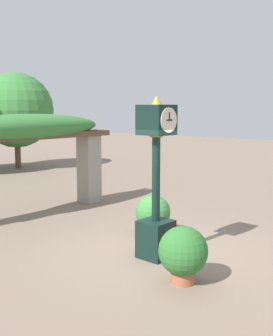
# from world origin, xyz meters

# --- Properties ---
(ground_plane) EXTENTS (60.00, 60.00, 0.00)m
(ground_plane) POSITION_xyz_m (0.00, 0.00, 0.00)
(ground_plane) COLOR #7F6B5B
(pedestal_clock) EXTENTS (0.57, 0.61, 3.12)m
(pedestal_clock) POSITION_xyz_m (-0.27, -0.14, 1.41)
(pedestal_clock) COLOR black
(pedestal_clock) RESTS_ON ground
(pergola) EXTENTS (5.52, 1.14, 2.74)m
(pergola) POSITION_xyz_m (0.00, 4.52, 2.07)
(pergola) COLOR gray
(pergola) RESTS_ON ground
(potted_plant_near_left) EXTENTS (0.80, 0.80, 0.94)m
(potted_plant_near_left) POSITION_xyz_m (0.80, 0.81, 0.53)
(potted_plant_near_left) COLOR #B26B4C
(potted_plant_near_left) RESTS_ON ground
(potted_plant_near_right) EXTENTS (0.83, 0.83, 0.97)m
(potted_plant_near_right) POSITION_xyz_m (-0.91, -1.25, 0.53)
(potted_plant_near_right) COLOR #9E563D
(potted_plant_near_right) RESTS_ON ground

